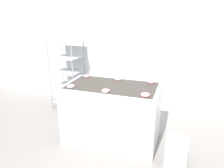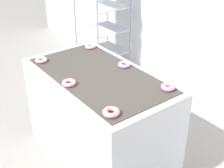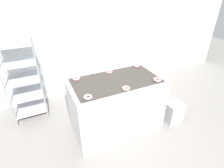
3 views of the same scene
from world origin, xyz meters
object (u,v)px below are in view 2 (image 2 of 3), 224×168
(donut_far_left, at_px, (90,46))
(donut_far_right, at_px, (168,87))
(donut_near_right, at_px, (111,112))
(donut_far_center, at_px, (124,65))
(fryer_machine, at_px, (100,118))
(baking_rack_cart, at_px, (103,29))
(donut_near_left, at_px, (41,60))
(donut_near_center, at_px, (69,83))

(donut_far_left, height_order, donut_far_right, donut_far_right)
(donut_near_right, height_order, donut_far_center, donut_near_right)
(donut_far_center, bearing_deg, donut_far_right, 1.36)
(fryer_machine, distance_m, baking_rack_cart, 1.72)
(baking_rack_cart, bearing_deg, donut_near_left, -58.46)
(baking_rack_cart, xyz_separation_m, donut_near_left, (0.80, -1.30, 0.18))
(donut_far_right, bearing_deg, donut_far_left, -179.15)
(fryer_machine, bearing_deg, donut_far_right, 28.33)
(donut_far_left, distance_m, donut_far_center, 0.57)
(donut_near_center, height_order, donut_far_left, donut_near_center)
(donut_far_right, bearing_deg, fryer_machine, -151.67)
(donut_far_left, height_order, donut_far_center, same)
(baking_rack_cart, distance_m, donut_far_center, 1.55)
(donut_near_center, relative_size, donut_far_right, 0.99)
(donut_near_right, bearing_deg, donut_far_right, 90.88)
(donut_near_center, xyz_separation_m, donut_far_right, (0.55, 0.61, 0.00))
(baking_rack_cart, bearing_deg, donut_near_right, -34.11)
(donut_near_left, xyz_separation_m, donut_far_right, (1.11, 0.59, 0.00))
(donut_near_right, bearing_deg, donut_far_center, 134.09)
(donut_near_left, xyz_separation_m, donut_near_center, (0.56, -0.02, 0.00))
(fryer_machine, xyz_separation_m, donut_far_right, (0.56, 0.30, 0.50))
(donut_near_left, relative_size, donut_far_right, 1.00)
(baking_rack_cart, height_order, donut_far_left, baking_rack_cart)
(donut_near_right, xyz_separation_m, donut_far_left, (-1.13, 0.57, -0.00))
(donut_far_left, xyz_separation_m, donut_far_center, (0.57, 0.00, -0.00))
(donut_near_left, bearing_deg, donut_far_left, 90.39)
(donut_near_center, distance_m, donut_near_right, 0.56)
(donut_near_left, bearing_deg, fryer_machine, 27.40)
(donut_near_left, xyz_separation_m, donut_near_right, (1.12, -0.00, 0.00))
(baking_rack_cart, height_order, donut_near_left, baking_rack_cart)
(donut_near_center, relative_size, donut_near_right, 0.93)
(donut_near_right, xyz_separation_m, donut_far_right, (-0.01, 0.59, 0.00))
(donut_far_left, relative_size, donut_far_right, 0.97)
(donut_far_left, bearing_deg, donut_far_center, 0.37)
(fryer_machine, height_order, donut_near_center, donut_near_center)
(fryer_machine, height_order, donut_near_right, donut_near_right)
(baking_rack_cart, xyz_separation_m, donut_near_right, (1.92, -1.30, 0.18))
(donut_far_left, bearing_deg, baking_rack_cart, 137.49)
(fryer_machine, height_order, donut_far_left, donut_far_left)
(donut_near_right, distance_m, donut_far_center, 0.80)
(baking_rack_cart, relative_size, donut_near_center, 13.14)
(donut_near_left, height_order, donut_near_right, donut_near_right)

